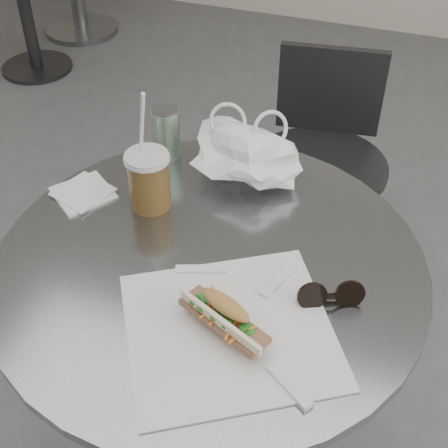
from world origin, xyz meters
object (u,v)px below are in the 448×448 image
(banh_mi, at_px, (224,317))
(iced_coffee, at_px, (149,179))
(cafe_table, at_px, (211,356))
(bg_chair, at_px, (21,8))
(sunglasses, at_px, (330,296))
(drink_can, at_px, (166,133))
(chair_far, at_px, (317,193))

(banh_mi, height_order, iced_coffee, iced_coffee)
(cafe_table, height_order, bg_chair, bg_chair)
(iced_coffee, bearing_deg, sunglasses, -19.88)
(bg_chair, bearing_deg, sunglasses, -58.65)
(cafe_table, distance_m, iced_coffee, 0.39)
(drink_can, bearing_deg, chair_far, 63.36)
(iced_coffee, relative_size, drink_can, 2.25)
(cafe_table, bearing_deg, iced_coffee, 146.22)
(cafe_table, relative_size, sunglasses, 7.06)
(cafe_table, relative_size, banh_mi, 3.77)
(chair_far, bearing_deg, banh_mi, 84.07)
(cafe_table, distance_m, bg_chair, 2.32)
(bg_chair, xyz_separation_m, iced_coffee, (1.43, -1.58, 0.46))
(cafe_table, xyz_separation_m, drink_can, (-0.20, 0.27, 0.33))
(iced_coffee, distance_m, sunglasses, 0.41)
(banh_mi, relative_size, iced_coffee, 0.81)
(chair_far, relative_size, sunglasses, 6.82)
(chair_far, height_order, iced_coffee, iced_coffee)
(chair_far, xyz_separation_m, sunglasses, (0.17, -0.80, 0.43))
(cafe_table, relative_size, bg_chair, 1.01)
(bg_chair, relative_size, sunglasses, 6.96)
(banh_mi, relative_size, drink_can, 1.84)
(bg_chair, height_order, iced_coffee, iced_coffee)
(banh_mi, bearing_deg, iced_coffee, 158.58)
(sunglasses, xyz_separation_m, drink_can, (-0.42, 0.30, 0.04))
(cafe_table, xyz_separation_m, bg_chair, (-1.59, 1.69, -0.13))
(cafe_table, distance_m, sunglasses, 0.37)
(bg_chair, height_order, sunglasses, sunglasses)
(chair_far, distance_m, banh_mi, 1.01)
(bg_chair, relative_size, iced_coffee, 3.03)
(cafe_table, bearing_deg, chair_far, 86.01)
(bg_chair, height_order, banh_mi, banh_mi)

